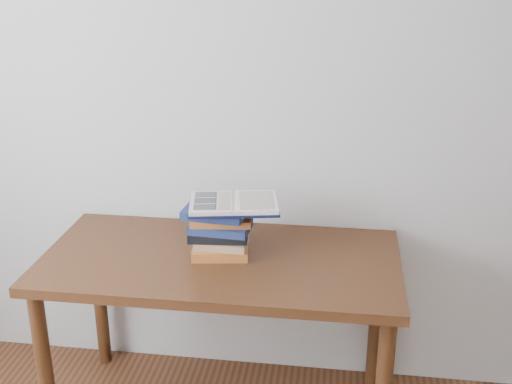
# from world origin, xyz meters

# --- Properties ---
(desk) EXTENTS (1.39, 0.70, 0.75)m
(desk) POSITION_xyz_m (-0.02, 1.38, 0.65)
(desk) COLOR #492512
(desk) RESTS_ON ground
(book_stack) EXTENTS (0.27, 0.21, 0.20)m
(book_stack) POSITION_xyz_m (-0.03, 1.41, 0.85)
(book_stack) COLOR #A85A26
(book_stack) RESTS_ON desk
(open_book) EXTENTS (0.38, 0.30, 0.03)m
(open_book) POSITION_xyz_m (0.02, 1.43, 0.95)
(open_book) COLOR black
(open_book) RESTS_ON book_stack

